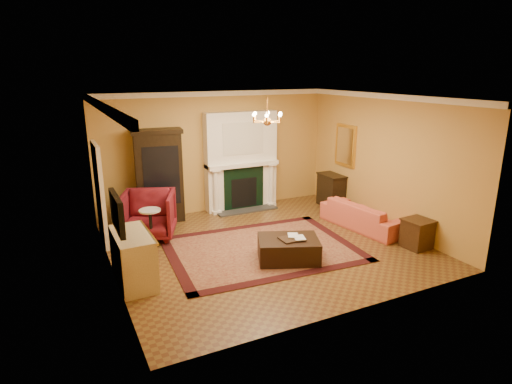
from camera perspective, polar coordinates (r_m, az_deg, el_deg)
floor at (r=8.87m, az=1.39°, el=-7.29°), size 6.00×5.50×0.02m
ceiling at (r=8.16m, az=1.54°, el=12.57°), size 6.00×5.50×0.02m
wall_back at (r=10.86m, az=-5.30°, el=5.33°), size 6.00×0.02×3.00m
wall_front at (r=6.18m, az=13.38°, el=-3.31°), size 6.00×0.02×3.00m
wall_left at (r=7.53m, az=-19.30°, el=-0.29°), size 0.02×5.50×3.00m
wall_right at (r=10.11m, az=16.82°, el=3.91°), size 0.02×5.50×3.00m
fireplace at (r=10.97m, az=-1.98°, el=3.87°), size 1.90×0.70×2.50m
crown_molding at (r=9.03m, az=-1.34°, el=12.46°), size 6.00×5.50×0.12m
doorway at (r=9.29m, az=-20.06°, el=-0.30°), size 0.08×1.05×2.10m
tv_panel at (r=7.01m, az=-18.04°, el=-2.64°), size 0.09×0.95×0.58m
gilt_mirror at (r=11.10m, az=11.84°, el=6.08°), size 0.06×0.76×1.05m
chandelier at (r=8.20m, az=1.52°, el=9.77°), size 0.63×0.55×0.53m
oriental_rug at (r=8.72m, az=0.74°, el=-7.59°), size 3.87×3.01×0.01m
china_cabinet at (r=10.26m, az=-12.76°, el=1.81°), size 1.11×0.61×2.10m
wingback_armchair at (r=9.42m, az=-14.20°, el=-2.72°), size 1.37×1.33×1.11m
pedestal_table at (r=8.99m, az=-13.84°, el=-4.28°), size 0.44×0.44×0.78m
commode at (r=7.56m, az=-16.06°, el=-8.50°), size 0.58×1.20×0.89m
coral_sofa at (r=10.04m, az=14.19°, el=-2.46°), size 0.87×2.12×0.81m
end_table at (r=9.30m, az=20.67°, el=-5.30°), size 0.52×0.52×0.57m
console_table at (r=11.45m, az=9.98°, el=0.14°), size 0.44×0.75×0.83m
leather_ottoman at (r=8.19m, az=4.33°, el=-7.58°), size 1.35×1.19×0.42m
ottoman_tray at (r=8.07m, az=4.81°, el=-6.23°), size 0.44×0.34×0.03m
book_a at (r=8.10m, az=4.29°, el=-5.04°), size 0.18×0.11×0.26m
book_b at (r=8.00m, az=5.14°, el=-5.30°), size 0.19×0.08×0.27m
topiary_left at (r=10.58m, az=-5.83°, el=4.90°), size 0.17×0.17×0.45m
topiary_right at (r=11.14m, az=0.96°, el=5.43°), size 0.15×0.15×0.41m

